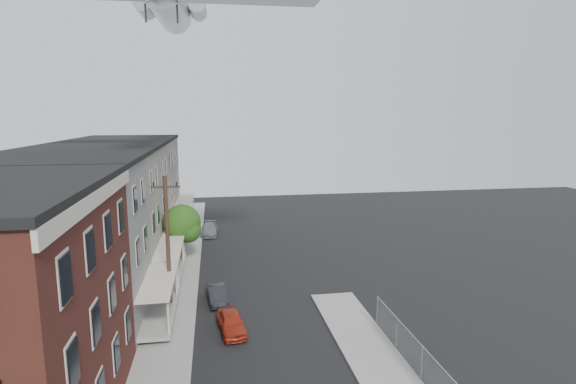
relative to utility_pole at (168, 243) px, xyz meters
name	(u,v)px	position (x,y,z in m)	size (l,w,h in m)	color
sidewalk_left	(179,279)	(0.10, 6.00, -4.61)	(3.00, 62.00, 0.12)	gray
curb_left	(198,278)	(1.55, 6.00, -4.60)	(0.15, 62.00, 0.14)	gray
row_house_a	(52,248)	(-6.36, -1.50, 0.45)	(11.98, 7.00, 10.30)	slate
row_house_b	(85,220)	(-6.36, 5.50, 0.45)	(11.98, 7.00, 10.30)	gray
row_house_c	(107,202)	(-6.36, 12.50, 0.45)	(11.98, 7.00, 10.30)	slate
row_house_d	(122,190)	(-6.36, 19.50, 0.45)	(11.98, 7.00, 10.30)	gray
row_house_e	(134,180)	(-6.36, 26.50, 0.45)	(11.98, 7.00, 10.30)	slate
utility_pole	(168,243)	(0.00, 0.00, 0.00)	(1.80, 0.26, 9.00)	black
street_tree	(184,225)	(0.33, 9.92, -1.22)	(3.22, 3.20, 5.20)	black
car_near	(231,322)	(3.80, -3.37, -4.07)	(1.43, 3.56, 1.21)	#A02914
car_mid	(217,295)	(3.01, 1.13, -4.12)	(1.17, 3.35, 1.10)	black
car_far	(209,229)	(2.35, 19.19, -4.07)	(1.68, 4.14, 1.20)	slate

